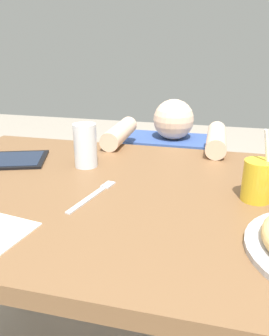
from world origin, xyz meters
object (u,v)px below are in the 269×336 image
at_px(drink_cup_colored, 258,180).
at_px(fork, 94,194).
at_px(water_cup_clear, 85,145).
at_px(diner_seated, 171,204).
at_px(tablet, 8,160).

height_order(drink_cup_colored, fork, drink_cup_colored).
height_order(water_cup_clear, diner_seated, diner_seated).
distance_m(drink_cup_colored, tablet, 0.77).
bearing_deg(diner_seated, water_cup_clear, -112.20).
height_order(drink_cup_colored, tablet, drink_cup_colored).
xyz_separation_m(water_cup_clear, fork, (0.10, -0.19, -0.07)).
relative_size(drink_cup_colored, water_cup_clear, 1.33).
bearing_deg(fork, tablet, 154.34).
distance_m(water_cup_clear, fork, 0.23).
height_order(fork, diner_seated, diner_seated).
bearing_deg(drink_cup_colored, tablet, 172.15).
bearing_deg(fork, diner_seated, 81.15).
distance_m(fork, tablet, 0.40).
xyz_separation_m(water_cup_clear, tablet, (-0.27, -0.02, -0.06)).
bearing_deg(diner_seated, tablet, -131.77).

